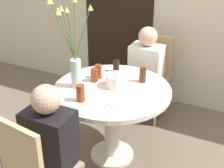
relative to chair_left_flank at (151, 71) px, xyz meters
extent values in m
plane|color=#6B5B4C|center=(-0.04, -0.92, -0.53)|extent=(16.00, 16.00, 0.00)
cube|color=black|center=(-0.59, 0.36, 0.50)|extent=(0.90, 0.01, 2.05)
cylinder|color=silver|center=(-0.04, -0.92, 0.19)|extent=(1.03, 1.03, 0.04)
cylinder|color=silver|center=(-0.04, -0.92, -0.16)|extent=(0.14, 0.14, 0.67)
cylinder|color=silver|center=(-0.04, -0.92, -0.51)|extent=(0.41, 0.41, 0.03)
cube|color=#9E896B|center=(0.00, -0.08, -0.08)|extent=(0.42, 0.42, 0.04)
cube|color=tan|center=(0.00, 0.10, 0.17)|extent=(0.38, 0.05, 0.46)
cylinder|color=tan|center=(-0.18, -0.24, -0.31)|extent=(0.03, 0.03, 0.43)
cylinder|color=tan|center=(0.16, -0.26, -0.31)|extent=(0.03, 0.03, 0.43)
cylinder|color=tan|center=(-0.17, 0.10, -0.31)|extent=(0.03, 0.03, 0.43)
cylinder|color=tan|center=(0.17, 0.08, -0.31)|extent=(0.03, 0.03, 0.43)
cube|color=tan|center=(-0.18, -1.94, 0.17)|extent=(0.38, 0.09, 0.46)
cylinder|color=white|center=(-0.02, -0.87, 0.27)|extent=(0.19, 0.19, 0.11)
cylinder|color=#E54C4C|center=(-0.02, -0.87, 0.34)|extent=(0.01, 0.01, 0.04)
cylinder|color=#B2C6C1|center=(-0.33, -1.03, 0.34)|extent=(0.09, 0.09, 0.25)
cylinder|color=#4C7538|center=(-0.39, -1.10, 0.72)|extent=(0.12, 0.14, 0.52)
cylinder|color=#4C7538|center=(-0.34, -1.10, 0.69)|extent=(0.02, 0.13, 0.46)
cone|color=#EFCC66|center=(-0.35, -1.16, 0.92)|extent=(0.04, 0.04, 0.05)
cylinder|color=#4C7538|center=(-0.25, -1.03, 0.69)|extent=(0.17, 0.02, 0.46)
cone|color=#EFCC66|center=(-0.17, -1.03, 0.92)|extent=(0.04, 0.04, 0.05)
cylinder|color=#4C7538|center=(-0.33, -1.01, 0.71)|extent=(0.01, 0.06, 0.49)
cylinder|color=#4C7538|center=(-0.31, -1.10, 0.69)|extent=(0.05, 0.15, 0.46)
cone|color=#EFCC66|center=(-0.29, -1.17, 0.92)|extent=(0.04, 0.04, 0.04)
cylinder|color=#4C7538|center=(-0.37, -1.07, 0.67)|extent=(0.09, 0.08, 0.42)
cone|color=#EFCC66|center=(-0.42, -1.11, 0.88)|extent=(0.06, 0.06, 0.06)
cylinder|color=white|center=(0.12, -1.11, 0.22)|extent=(0.21, 0.21, 0.01)
cylinder|color=#51280F|center=(0.15, -0.69, 0.28)|extent=(0.06, 0.06, 0.13)
cylinder|color=black|center=(-0.16, -0.59, 0.27)|extent=(0.06, 0.06, 0.12)
cylinder|color=maroon|center=(-0.24, -0.79, 0.27)|extent=(0.06, 0.06, 0.13)
cylinder|color=maroon|center=(-0.17, -1.23, 0.28)|extent=(0.07, 0.07, 0.14)
cylinder|color=maroon|center=(-0.24, -0.87, 0.27)|extent=(0.07, 0.07, 0.12)
cube|color=#383333|center=(-0.01, -0.16, -0.29)|extent=(0.31, 0.24, 0.47)
cube|color=white|center=(-0.01, -0.16, 0.15)|extent=(0.34, 0.24, 0.42)
sphere|color=#D1A889|center=(-0.01, -0.16, 0.46)|extent=(0.20, 0.20, 0.20)
cube|color=black|center=(-0.14, -1.68, 0.15)|extent=(0.34, 0.24, 0.42)
sphere|color=#D1A889|center=(-0.14, -1.68, 0.46)|extent=(0.20, 0.20, 0.20)
camera|label=1|loc=(1.03, -3.07, 1.46)|focal=50.00mm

